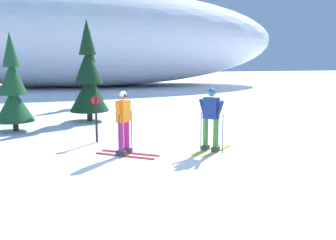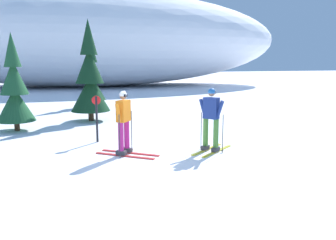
# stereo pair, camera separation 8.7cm
# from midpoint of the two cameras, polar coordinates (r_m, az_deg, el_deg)

# --- Properties ---
(ground_plane) EXTENTS (120.00, 120.00, 0.00)m
(ground_plane) POSITION_cam_midpoint_polar(r_m,az_deg,el_deg) (9.05, -4.56, -7.22)
(ground_plane) COLOR white
(skier_orange_jacket) EXTENTS (1.71, 1.38, 1.78)m
(skier_orange_jacket) POSITION_cam_midpoint_polar(r_m,az_deg,el_deg) (9.86, -7.32, -0.26)
(skier_orange_jacket) COLOR red
(skier_orange_jacket) RESTS_ON ground
(skier_navy_jacket) EXTENTS (1.50, 1.37, 1.82)m
(skier_navy_jacket) POSITION_cam_midpoint_polar(r_m,az_deg,el_deg) (10.19, 6.65, 0.26)
(skier_navy_jacket) COLOR gold
(skier_navy_jacket) RESTS_ON ground
(pine_tree_center_left) EXTENTS (1.38, 1.38, 3.58)m
(pine_tree_center_left) POSITION_cam_midpoint_polar(r_m,az_deg,el_deg) (14.19, -23.67, 4.35)
(pine_tree_center_left) COLOR #47301E
(pine_tree_center_left) RESTS_ON ground
(pine_tree_center_right) EXTENTS (1.65, 1.65, 4.27)m
(pine_tree_center_right) POSITION_cam_midpoint_polar(r_m,az_deg,el_deg) (15.52, -12.75, 6.39)
(pine_tree_center_right) COLOR #47301E
(pine_tree_center_right) RESTS_ON ground
(pine_tree_far_right) EXTENTS (1.44, 1.44, 3.72)m
(pine_tree_far_right) POSITION_cam_midpoint_polar(r_m,az_deg,el_deg) (20.26, -12.42, 6.50)
(pine_tree_far_right) COLOR #47301E
(pine_tree_far_right) RESTS_ON ground
(snow_ridge_background) EXTENTS (37.29, 16.00, 8.97)m
(snow_ridge_background) POSITION_cam_midpoint_polar(r_m,az_deg,el_deg) (35.45, -12.87, 12.54)
(snow_ridge_background) COLOR white
(snow_ridge_background) RESTS_ON ground
(trail_marker_post) EXTENTS (0.28, 0.07, 1.49)m
(trail_marker_post) POSITION_cam_midpoint_polar(r_m,az_deg,el_deg) (11.52, -11.61, 0.61)
(trail_marker_post) COLOR black
(trail_marker_post) RESTS_ON ground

